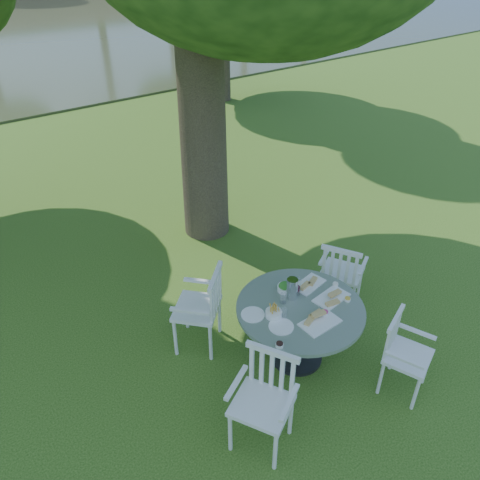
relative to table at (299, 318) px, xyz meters
The scene contains 7 objects.
ground 1.16m from the table, 81.18° to the left, with size 140.00×140.00×0.00m, color #21420D.
table is the anchor object (origin of this frame).
chair_ne 1.01m from the table, 17.36° to the left, with size 0.60×0.61×0.92m.
chair_nw 1.00m from the table, 130.47° to the left, with size 0.68×0.68×0.98m.
chair_sw 1.00m from the table, 150.38° to the right, with size 0.62×0.64×0.96m.
chair_se 1.02m from the table, 58.92° to the right, with size 0.55×0.53×0.86m.
tableware 0.21m from the table, 95.05° to the left, with size 1.14×0.78×0.23m.
Camera 1 is at (-2.84, -3.47, 3.85)m, focal length 35.00 mm.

